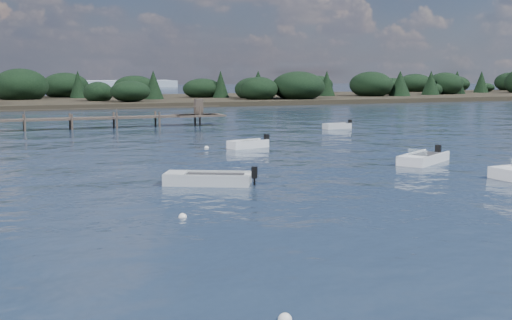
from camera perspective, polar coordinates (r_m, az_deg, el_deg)
name	(u,v)px	position (r m, az deg, el deg)	size (l,w,h in m)	color
ground	(136,118)	(78.00, -10.59, 3.65)	(400.00, 400.00, 0.00)	#152132
dinghy_mid_grey	(208,181)	(31.62, -4.33, -1.89)	(4.48, 3.36, 1.15)	#B0B6B8
tender_far_grey_b	(337,127)	(63.24, 7.21, 2.92)	(3.13, 1.35, 1.06)	#B0B6B8
tender_far_white	(248,146)	(46.73, -0.71, 1.28)	(3.43, 1.88, 1.15)	silver
dinghy_mid_white_b	(423,160)	(40.33, 14.65, -0.02)	(4.62, 3.70, 1.18)	silver
buoy_c	(183,217)	(24.63, -6.54, -5.08)	(0.32, 0.32, 0.32)	silver
buoy_e	(207,148)	(46.81, -4.42, 1.07)	(0.32, 0.32, 0.32)	silver
buoy_extra_a	(285,320)	(14.72, 2.59, -14.02)	(0.32, 0.32, 0.32)	silver
far_headland	(222,91)	(123.24, -3.08, 6.17)	(190.00, 40.00, 5.80)	black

